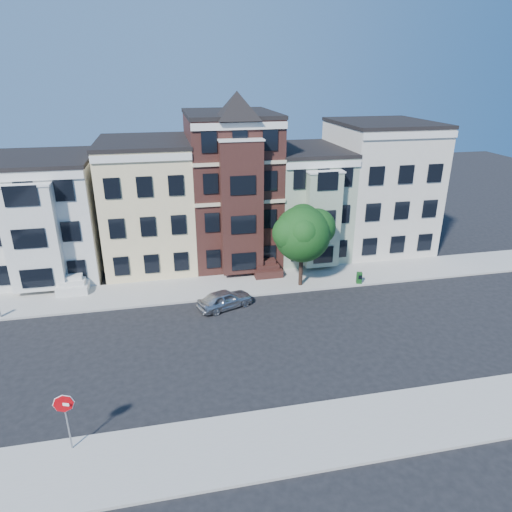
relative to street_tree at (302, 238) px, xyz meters
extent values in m
plane|color=black|center=(-4.01, -6.96, -3.96)|extent=(120.00, 120.00, 0.00)
cube|color=#9E9B93|center=(-4.01, 1.04, -3.88)|extent=(60.00, 4.00, 0.15)
cube|color=#9E9B93|center=(-4.01, -14.96, -3.88)|extent=(60.00, 4.00, 0.15)
cube|color=silver|center=(-19.01, 7.54, 0.54)|extent=(8.00, 9.00, 9.00)
cube|color=beige|center=(-11.01, 7.54, 1.04)|extent=(7.00, 9.00, 10.00)
cube|color=#371B16|center=(-4.01, 7.54, 2.04)|extent=(7.00, 9.00, 12.00)
cube|color=#90A287|center=(2.49, 7.54, 0.54)|extent=(6.00, 9.00, 9.00)
cube|color=beige|center=(9.49, 7.54, 1.54)|extent=(8.00, 9.00, 11.00)
imported|color=#B0B2B8|center=(-6.12, -2.17, -3.30)|extent=(4.17, 2.81, 1.32)
cube|color=#164E1B|center=(4.49, -0.66, -3.37)|extent=(0.47, 0.44, 0.88)
camera|label=1|loc=(-9.78, -30.07, 11.35)|focal=32.00mm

